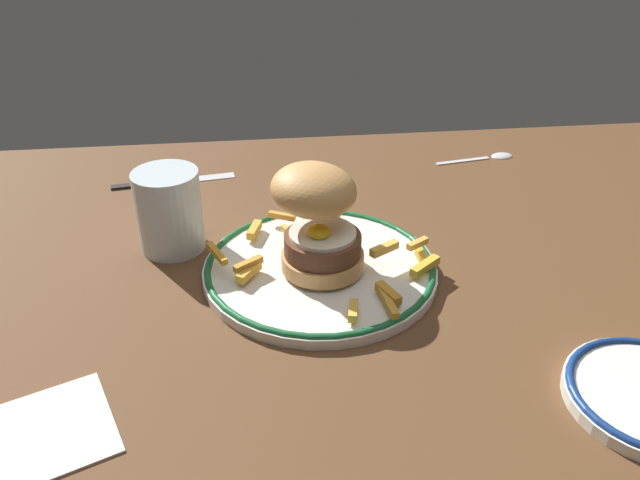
% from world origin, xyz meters
% --- Properties ---
extents(ground_plane, '(1.36, 0.81, 0.04)m').
position_xyz_m(ground_plane, '(0.00, 0.00, -0.02)').
color(ground_plane, brown).
extents(dinner_plate, '(0.27, 0.27, 0.02)m').
position_xyz_m(dinner_plate, '(-0.04, -0.02, 0.01)').
color(dinner_plate, white).
rests_on(dinner_plate, ground_plane).
extents(burger, '(0.12, 0.12, 0.12)m').
position_xyz_m(burger, '(-0.05, -0.02, 0.08)').
color(burger, tan).
rests_on(burger, dinner_plate).
extents(fries_pile, '(0.26, 0.23, 0.03)m').
position_xyz_m(fries_pile, '(-0.03, -0.01, 0.02)').
color(fries_pile, gold).
rests_on(fries_pile, dinner_plate).
extents(water_glass, '(0.08, 0.08, 0.10)m').
position_xyz_m(water_glass, '(-0.22, 0.06, 0.04)').
color(water_glass, silver).
rests_on(water_glass, ground_plane).
extents(knife, '(0.18, 0.04, 0.01)m').
position_xyz_m(knife, '(-0.25, 0.25, 0.00)').
color(knife, black).
rests_on(knife, ground_plane).
extents(spoon, '(0.13, 0.04, 0.01)m').
position_xyz_m(spoon, '(0.27, 0.28, 0.00)').
color(spoon, silver).
rests_on(spoon, ground_plane).
extents(napkin, '(0.13, 0.13, 0.00)m').
position_xyz_m(napkin, '(-0.30, -0.23, 0.00)').
color(napkin, white).
rests_on(napkin, ground_plane).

